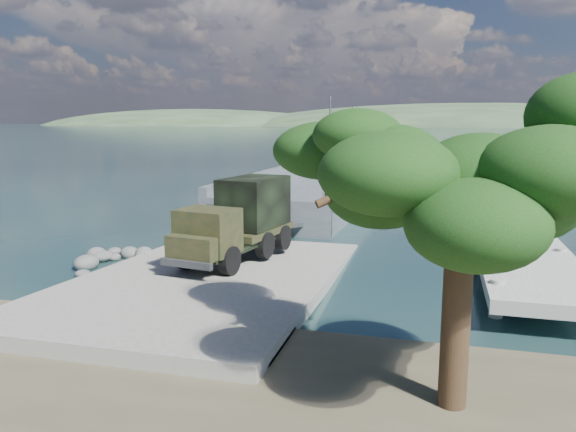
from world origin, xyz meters
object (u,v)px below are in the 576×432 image
object	(u,v)px
pier	(494,198)
military_truck	(240,220)
landing_craft	(317,193)
sailboat_near	(535,193)
overhang_tree	(438,162)
soldier	(210,248)
sailboat_far	(548,186)

from	to	relation	value
pier	military_truck	bearing A→B (deg)	-127.32
landing_craft	sailboat_near	world-z (taller)	landing_craft
pier	military_truck	xyz separation A→B (m)	(-12.78, -16.76, 0.74)
military_truck	sailboat_near	size ratio (longest dim) A/B	1.20
pier	overhang_tree	world-z (taller)	overhang_tree
landing_craft	sailboat_near	xyz separation A→B (m)	(18.39, 8.45, -0.45)
pier	sailboat_near	distance (m)	14.22
soldier	sailboat_far	distance (m)	43.66
landing_craft	overhang_tree	world-z (taller)	landing_craft
soldier	sailboat_far	world-z (taller)	sailboat_far
landing_craft	overhang_tree	xyz separation A→B (m)	(9.85, -32.93, 5.23)
pier	overhang_tree	size ratio (longest dim) A/B	5.30
landing_craft	overhang_tree	size ratio (longest dim) A/B	4.07
soldier	overhang_tree	world-z (taller)	overhang_tree
sailboat_far	overhang_tree	world-z (taller)	overhang_tree
pier	overhang_tree	distance (m)	28.62
landing_craft	sailboat_near	distance (m)	20.24
pier	sailboat_far	size ratio (longest dim) A/B	5.99
sailboat_far	landing_craft	bearing A→B (deg)	-132.07
pier	landing_craft	bearing A→B (deg)	160.24
pier	military_truck	world-z (taller)	pier
landing_craft	sailboat_near	bearing A→B (deg)	26.32
soldier	overhang_tree	distance (m)	14.32
landing_craft	soldier	bearing A→B (deg)	-88.03
military_truck	soldier	size ratio (longest dim) A/B	4.85
soldier	sailboat_near	world-z (taller)	sailboat_near
landing_craft	sailboat_far	distance (m)	25.52
military_truck	overhang_tree	bearing A→B (deg)	-41.49
pier	sailboat_far	xyz separation A→B (m)	(6.95, 19.95, -1.21)
overhang_tree	sailboat_far	bearing A→B (deg)	77.35
landing_craft	military_truck	xyz separation A→B (m)	(0.89, -21.67, 1.53)
sailboat_near	sailboat_far	bearing A→B (deg)	79.34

